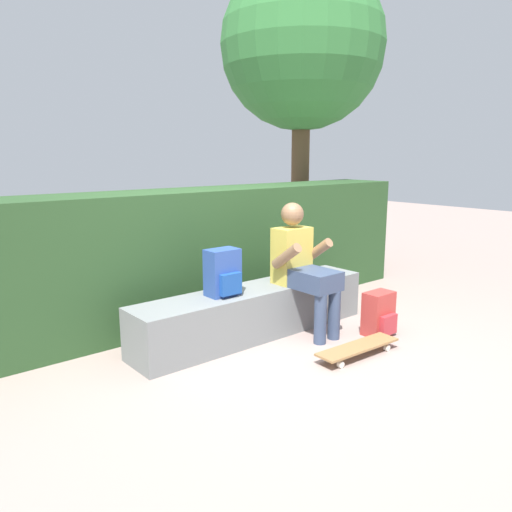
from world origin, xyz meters
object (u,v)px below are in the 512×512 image
(skateboard_near_person, at_px, (358,347))
(backpack_on_bench, at_px, (223,273))
(person_skater, at_px, (303,264))
(bench_main, at_px, (254,311))
(backpack_on_ground, at_px, (379,314))

(skateboard_near_person, bearing_deg, backpack_on_bench, 126.86)
(skateboard_near_person, bearing_deg, person_skater, 85.10)
(bench_main, height_order, backpack_on_bench, backpack_on_bench)
(bench_main, relative_size, skateboard_near_person, 2.95)
(backpack_on_bench, bearing_deg, skateboard_near_person, -53.14)
(bench_main, distance_m, backpack_on_bench, 0.55)
(bench_main, relative_size, person_skater, 2.00)
(backpack_on_bench, bearing_deg, backpack_on_ground, -30.16)
(skateboard_near_person, distance_m, backpack_on_bench, 1.27)
(skateboard_near_person, bearing_deg, backpack_on_ground, 20.09)
(skateboard_near_person, xyz_separation_m, backpack_on_ground, (0.55, 0.20, 0.12))
(backpack_on_bench, distance_m, backpack_on_ground, 1.49)
(person_skater, xyz_separation_m, backpack_on_bench, (-0.75, 0.20, -0.01))
(skateboard_near_person, height_order, backpack_on_bench, backpack_on_bench)
(person_skater, height_order, backpack_on_ground, person_skater)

